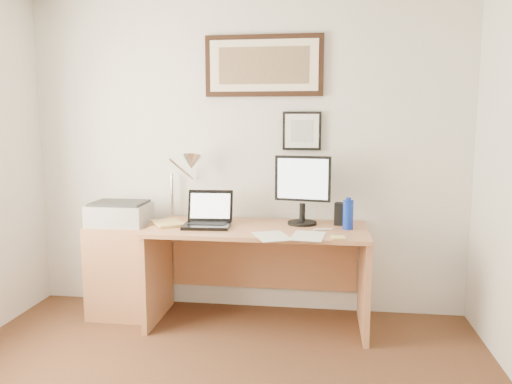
% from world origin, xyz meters
% --- Properties ---
extents(wall_back, '(3.50, 0.02, 2.50)m').
position_xyz_m(wall_back, '(0.00, 2.00, 1.25)').
color(wall_back, silver).
rests_on(wall_back, ground).
extents(side_cabinet, '(0.50, 0.40, 0.73)m').
position_xyz_m(side_cabinet, '(-0.92, 1.68, 0.36)').
color(side_cabinet, '#AC6F48').
rests_on(side_cabinet, floor).
extents(water_bottle, '(0.07, 0.07, 0.21)m').
position_xyz_m(water_bottle, '(0.80, 1.65, 0.86)').
color(water_bottle, '#0D2AAB').
rests_on(water_bottle, desk).
extents(bottle_cap, '(0.04, 0.04, 0.02)m').
position_xyz_m(bottle_cap, '(0.80, 1.65, 0.97)').
color(bottle_cap, '#0D2AAB').
rests_on(bottle_cap, water_bottle).
extents(speaker, '(0.09, 0.08, 0.17)m').
position_xyz_m(speaker, '(0.75, 1.78, 0.84)').
color(speaker, black).
rests_on(speaker, desk).
extents(paper_sheet_a, '(0.32, 0.36, 0.00)m').
position_xyz_m(paper_sheet_a, '(0.28, 1.35, 0.75)').
color(paper_sheet_a, white).
rests_on(paper_sheet_a, desk).
extents(paper_sheet_b, '(0.25, 0.33, 0.00)m').
position_xyz_m(paper_sheet_b, '(0.53, 1.38, 0.75)').
color(paper_sheet_b, white).
rests_on(paper_sheet_b, desk).
extents(sticky_pad, '(0.10, 0.10, 0.01)m').
position_xyz_m(sticky_pad, '(0.73, 1.35, 0.76)').
color(sticky_pad, '#ECD570').
rests_on(sticky_pad, desk).
extents(marker_pen, '(0.14, 0.06, 0.02)m').
position_xyz_m(marker_pen, '(0.63, 1.58, 0.76)').
color(marker_pen, white).
rests_on(marker_pen, desk).
extents(book, '(0.32, 0.34, 0.02)m').
position_xyz_m(book, '(-0.62, 1.57, 0.76)').
color(book, tan).
rests_on(book, desk).
extents(desk, '(1.60, 0.70, 0.75)m').
position_xyz_m(desk, '(0.15, 1.72, 0.51)').
color(desk, '#AC6F48').
rests_on(desk, floor).
extents(laptop, '(0.35, 0.31, 0.26)m').
position_xyz_m(laptop, '(-0.22, 1.62, 0.81)').
color(laptop, black).
rests_on(laptop, desk).
extents(lcd_monitor, '(0.42, 0.22, 0.52)m').
position_xyz_m(lcd_monitor, '(0.47, 1.77, 1.04)').
color(lcd_monitor, black).
rests_on(lcd_monitor, desk).
extents(printer, '(0.44, 0.34, 0.18)m').
position_xyz_m(printer, '(-0.94, 1.67, 0.82)').
color(printer, '#A3A3A5').
rests_on(printer, side_cabinet).
extents(desk_lamp, '(0.29, 0.27, 0.53)m').
position_xyz_m(desk_lamp, '(-0.41, 1.81, 1.19)').
color(desk_lamp, silver).
rests_on(desk_lamp, desk).
extents(picture_large, '(0.92, 0.04, 0.47)m').
position_xyz_m(picture_large, '(0.15, 1.97, 1.95)').
color(picture_large, black).
rests_on(picture_large, wall_back).
extents(picture_small, '(0.30, 0.03, 0.30)m').
position_xyz_m(picture_small, '(0.45, 1.97, 1.45)').
color(picture_small, black).
rests_on(picture_small, wall_back).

